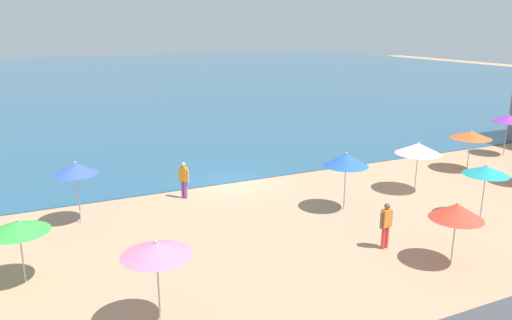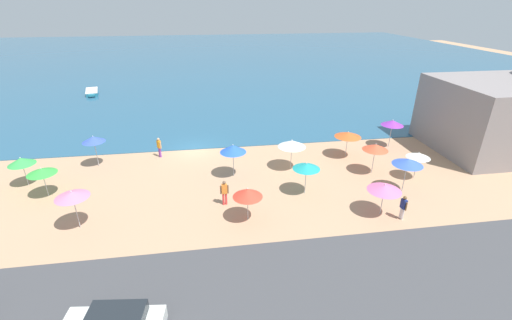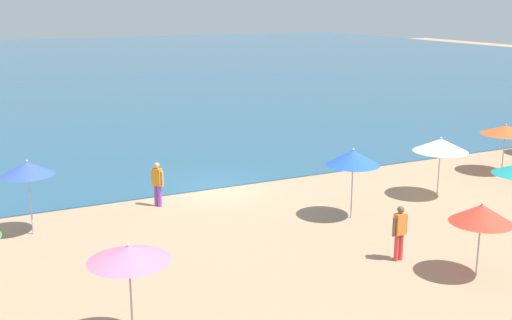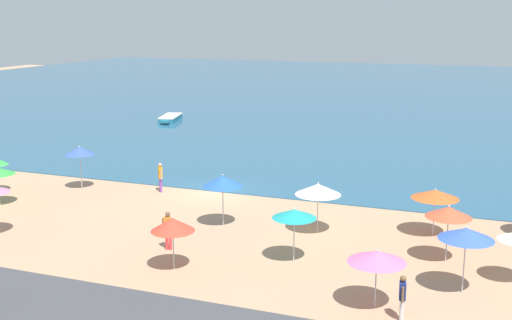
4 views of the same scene
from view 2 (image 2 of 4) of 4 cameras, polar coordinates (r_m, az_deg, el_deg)
ground_plane at (r=31.65m, az=-10.25°, el=1.71°), size 160.00×160.00×0.00m
sea at (r=85.00m, az=-9.72°, el=16.55°), size 150.00×110.00×0.05m
coastal_road at (r=16.69m, az=-11.18°, el=-23.41°), size 80.00×8.00×0.06m
beach_umbrella_0 at (r=28.09m, az=25.46°, el=0.72°), size 1.72×1.72×2.19m
beach_umbrella_1 at (r=27.19m, az=-32.15°, el=-1.59°), size 1.90×1.90×2.20m
beach_umbrella_2 at (r=25.61m, az=-3.86°, el=1.89°), size 1.98×1.98×2.65m
beach_umbrella_3 at (r=30.05m, az=15.08°, el=4.13°), size 2.24×2.24×2.32m
beach_umbrella_4 at (r=22.32m, az=-28.36°, el=-5.10°), size 1.92×1.92×2.55m
beach_umbrella_5 at (r=20.54m, az=-1.40°, el=-5.49°), size 1.82×1.82×2.28m
beach_umbrella_6 at (r=22.53m, az=20.65°, el=-4.35°), size 2.09×2.09×2.20m
beach_umbrella_7 at (r=26.95m, az=5.99°, el=2.74°), size 2.21×2.21×2.50m
beach_umbrella_8 at (r=23.53m, az=8.40°, el=-1.04°), size 1.89×1.89×2.38m
beach_umbrella_9 at (r=25.59m, az=23.99°, el=-0.28°), size 2.06×2.06×2.63m
beach_umbrella_10 at (r=30.10m, az=-25.49°, el=3.14°), size 1.76×1.76×2.65m
beach_umbrella_11 at (r=29.64m, az=-34.53°, el=-0.16°), size 1.83×1.83×2.26m
beach_umbrella_12 at (r=33.32m, az=21.80°, el=5.78°), size 1.97×1.97×2.63m
beach_umbrella_13 at (r=27.61m, az=19.30°, el=2.03°), size 1.95×1.95×2.51m
bather_0 at (r=23.02m, az=23.34°, el=-7.10°), size 0.28×0.56×1.64m
bather_1 at (r=30.48m, az=-15.84°, el=2.21°), size 0.39×0.47×1.77m
bather_2 at (r=22.62m, az=-5.28°, el=-5.24°), size 0.57×0.24×1.77m
skiff_nearshore at (r=55.36m, az=-25.67°, el=10.19°), size 2.51×4.61×0.53m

